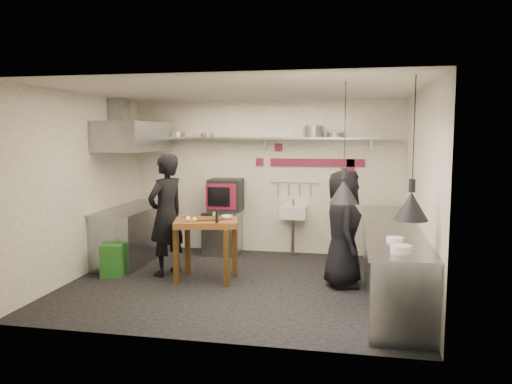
% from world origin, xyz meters
% --- Properties ---
extents(floor, '(5.00, 5.00, 0.00)m').
position_xyz_m(floor, '(0.00, 0.00, 0.00)').
color(floor, black).
rests_on(floor, ground).
extents(ceiling, '(5.00, 5.00, 0.00)m').
position_xyz_m(ceiling, '(0.00, 0.00, 2.80)').
color(ceiling, beige).
rests_on(ceiling, floor).
extents(wall_back, '(5.00, 0.04, 2.80)m').
position_xyz_m(wall_back, '(0.00, 2.10, 1.40)').
color(wall_back, white).
rests_on(wall_back, floor).
extents(wall_front, '(5.00, 0.04, 2.80)m').
position_xyz_m(wall_front, '(0.00, -2.10, 1.40)').
color(wall_front, white).
rests_on(wall_front, floor).
extents(wall_left, '(0.04, 4.20, 2.80)m').
position_xyz_m(wall_left, '(-2.50, 0.00, 1.40)').
color(wall_left, white).
rests_on(wall_left, floor).
extents(wall_right, '(0.04, 4.20, 2.80)m').
position_xyz_m(wall_right, '(2.50, 0.00, 1.40)').
color(wall_right, white).
rests_on(wall_right, floor).
extents(red_band_horiz, '(1.70, 0.02, 0.14)m').
position_xyz_m(red_band_horiz, '(0.95, 2.08, 1.68)').
color(red_band_horiz, maroon).
rests_on(red_band_horiz, wall_back).
extents(red_band_vert, '(0.14, 0.02, 1.10)m').
position_xyz_m(red_band_vert, '(1.55, 2.08, 1.20)').
color(red_band_vert, maroon).
rests_on(red_band_vert, wall_back).
extents(red_tile_a, '(0.14, 0.02, 0.14)m').
position_xyz_m(red_tile_a, '(0.25, 2.08, 1.95)').
color(red_tile_a, maroon).
rests_on(red_tile_a, wall_back).
extents(red_tile_b, '(0.14, 0.02, 0.14)m').
position_xyz_m(red_tile_b, '(-0.10, 2.08, 1.68)').
color(red_tile_b, maroon).
rests_on(red_tile_b, wall_back).
extents(back_shelf, '(4.60, 0.34, 0.04)m').
position_xyz_m(back_shelf, '(0.00, 1.92, 2.12)').
color(back_shelf, slate).
rests_on(back_shelf, wall_back).
extents(shelf_bracket_left, '(0.04, 0.06, 0.24)m').
position_xyz_m(shelf_bracket_left, '(-1.90, 2.07, 2.02)').
color(shelf_bracket_left, slate).
rests_on(shelf_bracket_left, wall_back).
extents(shelf_bracket_mid, '(0.04, 0.06, 0.24)m').
position_xyz_m(shelf_bracket_mid, '(0.00, 2.07, 2.02)').
color(shelf_bracket_mid, slate).
rests_on(shelf_bracket_mid, wall_back).
extents(shelf_bracket_right, '(0.04, 0.06, 0.24)m').
position_xyz_m(shelf_bracket_right, '(1.90, 2.07, 2.02)').
color(shelf_bracket_right, slate).
rests_on(shelf_bracket_right, wall_back).
extents(pan_far_left, '(0.33, 0.33, 0.09)m').
position_xyz_m(pan_far_left, '(-1.64, 1.92, 2.19)').
color(pan_far_left, slate).
rests_on(pan_far_left, back_shelf).
extents(pan_mid_left, '(0.31, 0.31, 0.07)m').
position_xyz_m(pan_mid_left, '(-1.05, 1.92, 2.18)').
color(pan_mid_left, slate).
rests_on(pan_mid_left, back_shelf).
extents(stock_pot, '(0.43, 0.43, 0.20)m').
position_xyz_m(stock_pot, '(0.90, 1.92, 2.24)').
color(stock_pot, slate).
rests_on(stock_pot, back_shelf).
extents(pan_right, '(0.34, 0.34, 0.08)m').
position_xyz_m(pan_right, '(1.28, 1.92, 2.18)').
color(pan_right, slate).
rests_on(pan_right, back_shelf).
extents(oven_stand, '(0.67, 0.61, 0.80)m').
position_xyz_m(oven_stand, '(-0.73, 1.75, 0.40)').
color(oven_stand, slate).
rests_on(oven_stand, floor).
extents(combi_oven, '(0.61, 0.57, 0.58)m').
position_xyz_m(combi_oven, '(-0.68, 1.79, 1.09)').
color(combi_oven, black).
rests_on(combi_oven, oven_stand).
extents(oven_door, '(0.55, 0.06, 0.46)m').
position_xyz_m(oven_door, '(-0.70, 1.53, 1.09)').
color(oven_door, maroon).
rests_on(oven_door, combi_oven).
extents(oven_glass, '(0.40, 0.03, 0.34)m').
position_xyz_m(oven_glass, '(-0.73, 1.50, 1.09)').
color(oven_glass, black).
rests_on(oven_glass, oven_door).
extents(hand_sink, '(0.46, 0.34, 0.22)m').
position_xyz_m(hand_sink, '(0.55, 1.92, 0.78)').
color(hand_sink, silver).
rests_on(hand_sink, wall_back).
extents(sink_tap, '(0.03, 0.03, 0.14)m').
position_xyz_m(sink_tap, '(0.55, 1.92, 0.96)').
color(sink_tap, slate).
rests_on(sink_tap, hand_sink).
extents(sink_drain, '(0.06, 0.06, 0.66)m').
position_xyz_m(sink_drain, '(0.55, 1.88, 0.34)').
color(sink_drain, slate).
rests_on(sink_drain, floor).
extents(utensil_rail, '(0.90, 0.02, 0.02)m').
position_xyz_m(utensil_rail, '(0.55, 2.06, 1.32)').
color(utensil_rail, slate).
rests_on(utensil_rail, wall_back).
extents(counter_right, '(0.70, 3.80, 0.90)m').
position_xyz_m(counter_right, '(2.15, 0.00, 0.45)').
color(counter_right, slate).
rests_on(counter_right, floor).
extents(counter_right_top, '(0.76, 3.90, 0.03)m').
position_xyz_m(counter_right_top, '(2.15, 0.00, 0.92)').
color(counter_right_top, slate).
rests_on(counter_right_top, counter_right).
extents(plate_stack, '(0.23, 0.23, 0.09)m').
position_xyz_m(plate_stack, '(2.12, -1.58, 0.97)').
color(plate_stack, silver).
rests_on(plate_stack, counter_right_top).
extents(small_bowl_right, '(0.26, 0.26, 0.05)m').
position_xyz_m(small_bowl_right, '(2.10, -0.99, 0.96)').
color(small_bowl_right, silver).
rests_on(small_bowl_right, counter_right_top).
extents(counter_left, '(0.70, 1.90, 0.90)m').
position_xyz_m(counter_left, '(-2.15, 1.05, 0.45)').
color(counter_left, slate).
rests_on(counter_left, floor).
extents(counter_left_top, '(0.76, 2.00, 0.03)m').
position_xyz_m(counter_left_top, '(-2.15, 1.05, 0.92)').
color(counter_left_top, slate).
rests_on(counter_left_top, counter_left).
extents(extractor_hood, '(0.78, 1.60, 0.50)m').
position_xyz_m(extractor_hood, '(-2.10, 1.05, 2.15)').
color(extractor_hood, slate).
rests_on(extractor_hood, ceiling).
extents(hood_duct, '(0.28, 0.28, 0.50)m').
position_xyz_m(hood_duct, '(-2.35, 1.05, 2.55)').
color(hood_duct, slate).
rests_on(hood_duct, ceiling).
extents(green_bin, '(0.39, 0.39, 0.50)m').
position_xyz_m(green_bin, '(-2.02, -0.00, 0.25)').
color(green_bin, '#215C1D').
rests_on(green_bin, floor).
extents(prep_table, '(1.05, 0.85, 0.92)m').
position_xyz_m(prep_table, '(-0.54, 0.08, 0.46)').
color(prep_table, brown).
rests_on(prep_table, floor).
extents(cutting_board, '(0.42, 0.37, 0.02)m').
position_xyz_m(cutting_board, '(-0.50, 0.09, 0.93)').
color(cutting_board, '#472C10').
rests_on(cutting_board, prep_table).
extents(pepper_mill, '(0.06, 0.06, 0.20)m').
position_xyz_m(pepper_mill, '(-0.31, -0.14, 1.02)').
color(pepper_mill, black).
rests_on(pepper_mill, prep_table).
extents(lemon_a, '(0.09, 0.09, 0.08)m').
position_xyz_m(lemon_a, '(-0.75, -0.10, 0.96)').
color(lemon_a, '#FFEC3A').
rests_on(lemon_a, prep_table).
extents(lemon_b, '(0.09, 0.09, 0.07)m').
position_xyz_m(lemon_b, '(-0.65, -0.12, 0.96)').
color(lemon_b, '#FFEC3A').
rests_on(lemon_b, prep_table).
extents(veg_ball, '(0.12, 0.12, 0.10)m').
position_xyz_m(veg_ball, '(-0.43, 0.24, 0.97)').
color(veg_ball, '#618D41').
rests_on(veg_ball, prep_table).
extents(steel_tray, '(0.17, 0.12, 0.03)m').
position_xyz_m(steel_tray, '(-0.84, 0.22, 0.94)').
color(steel_tray, slate).
rests_on(steel_tray, prep_table).
extents(bowl, '(0.19, 0.19, 0.06)m').
position_xyz_m(bowl, '(-0.25, 0.20, 0.95)').
color(bowl, silver).
rests_on(bowl, prep_table).
extents(heat_lamp_near, '(0.43, 0.43, 1.43)m').
position_xyz_m(heat_lamp_near, '(1.50, -0.98, 2.08)').
color(heat_lamp_near, black).
rests_on(heat_lamp_near, ceiling).
extents(heat_lamp_far, '(0.37, 0.37, 1.53)m').
position_xyz_m(heat_lamp_far, '(2.22, -1.49, 2.04)').
color(heat_lamp_far, black).
rests_on(heat_lamp_far, ceiling).
extents(chef_left, '(0.70, 0.82, 1.89)m').
position_xyz_m(chef_left, '(-1.23, 0.27, 0.95)').
color(chef_left, black).
rests_on(chef_left, floor).
extents(chef_right, '(0.67, 0.90, 1.69)m').
position_xyz_m(chef_right, '(1.48, 0.18, 0.84)').
color(chef_right, black).
rests_on(chef_right, floor).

